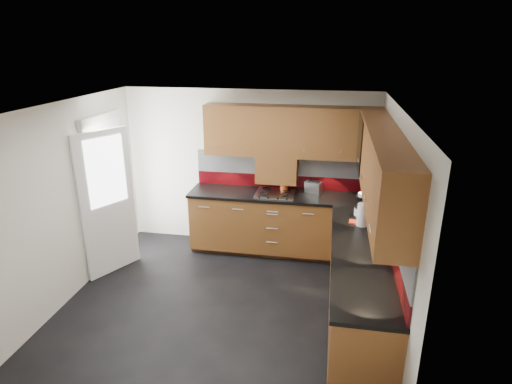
% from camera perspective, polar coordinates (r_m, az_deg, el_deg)
% --- Properties ---
extents(room, '(4.00, 3.80, 2.64)m').
position_cam_1_polar(room, '(4.77, -5.10, 0.42)').
color(room, black).
extents(base_cabinets, '(2.70, 3.20, 0.95)m').
position_cam_1_polar(base_cabinets, '(5.70, 7.66, -7.98)').
color(base_cabinets, '#5C3514').
rests_on(base_cabinets, room).
extents(countertop, '(2.72, 3.22, 0.04)m').
position_cam_1_polar(countertop, '(5.48, 7.74, -3.57)').
color(countertop, black).
rests_on(countertop, base_cabinets).
extents(backsplash, '(2.70, 3.20, 0.54)m').
position_cam_1_polar(backsplash, '(5.58, 10.27, -0.07)').
color(backsplash, maroon).
rests_on(backsplash, countertop).
extents(upper_cabinets, '(2.50, 3.20, 0.72)m').
position_cam_1_polar(upper_cabinets, '(5.26, 10.16, 5.88)').
color(upper_cabinets, '#5C3514').
rests_on(upper_cabinets, room).
extents(extractor_hood, '(0.60, 0.33, 0.40)m').
position_cam_1_polar(extractor_hood, '(6.28, 2.82, 3.11)').
color(extractor_hood, '#5C3514').
rests_on(extractor_hood, room).
extents(glass_cabinet, '(0.32, 0.80, 0.66)m').
position_cam_1_polar(glass_cabinet, '(5.56, 15.18, 6.51)').
color(glass_cabinet, black).
rests_on(glass_cabinet, room).
extents(back_door, '(0.42, 1.19, 2.04)m').
position_cam_1_polar(back_door, '(6.24, -19.12, -0.48)').
color(back_door, white).
rests_on(back_door, room).
extents(gas_hob, '(0.57, 0.50, 0.04)m').
position_cam_1_polar(gas_hob, '(6.23, 2.57, -0.18)').
color(gas_hob, silver).
rests_on(gas_hob, countertop).
extents(utensil_pot, '(0.11, 0.11, 0.40)m').
position_cam_1_polar(utensil_pot, '(6.32, 3.75, 0.85)').
color(utensil_pot, '#E24F15').
rests_on(utensil_pot, countertop).
extents(toaster, '(0.28, 0.23, 0.18)m').
position_cam_1_polar(toaster, '(6.33, 7.71, 0.66)').
color(toaster, silver).
rests_on(toaster, countertop).
extents(food_processor, '(0.18, 0.18, 0.30)m').
position_cam_1_polar(food_processor, '(5.60, 13.94, -1.72)').
color(food_processor, white).
rests_on(food_processor, countertop).
extents(paper_towel, '(0.15, 0.15, 0.28)m').
position_cam_1_polar(paper_towel, '(5.30, 14.03, -2.96)').
color(paper_towel, white).
rests_on(paper_towel, countertop).
extents(orange_cloth, '(0.16, 0.14, 0.02)m').
position_cam_1_polar(orange_cloth, '(5.41, 13.08, -3.92)').
color(orange_cloth, red).
rests_on(orange_cloth, countertop).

